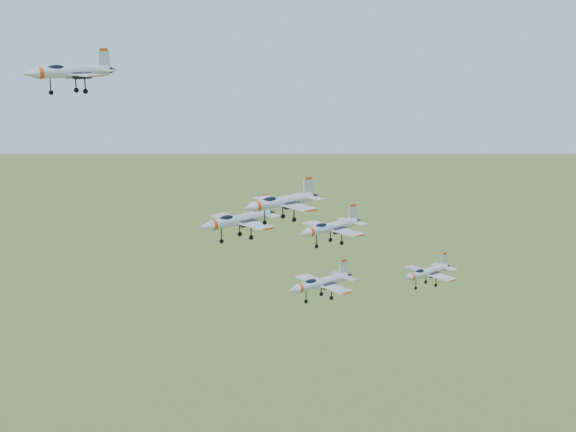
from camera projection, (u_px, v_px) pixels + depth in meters
jet_lead at (71, 72)px, 104.84m from camera, size 13.72×11.46×3.67m
jet_left_high at (238, 220)px, 107.36m from camera, size 13.27×11.09×3.55m
jet_right_high at (281, 202)px, 92.94m from camera, size 11.42×9.47×3.05m
jet_left_low at (330, 227)px, 122.98m from camera, size 13.61×11.36×3.64m
jet_right_low at (320, 283)px, 109.59m from camera, size 11.75×9.73×3.14m
jet_trail at (427, 272)px, 134.83m from camera, size 12.24×10.15×3.27m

